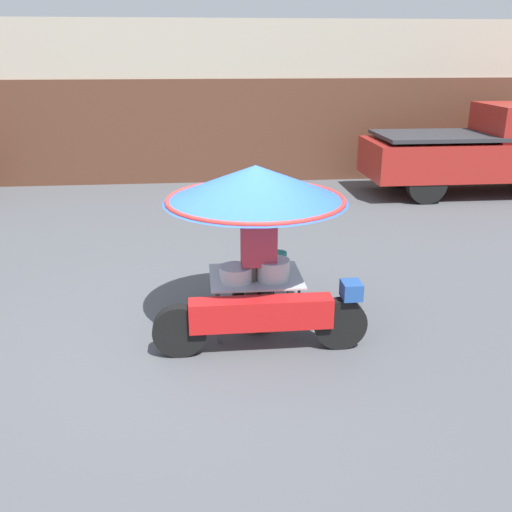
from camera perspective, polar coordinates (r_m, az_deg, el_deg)
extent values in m
plane|color=#4C4F54|center=(6.28, -4.60, -8.81)|extent=(36.00, 36.00, 0.00)
cube|color=#B2A893|center=(14.76, -5.74, 15.25)|extent=(28.00, 2.00, 3.70)
cube|color=#563323|center=(13.80, -5.62, 12.23)|extent=(23.80, 0.06, 2.40)
cylinder|color=black|center=(6.15, 8.41, -6.68)|extent=(0.56, 0.14, 0.56)
cylinder|color=black|center=(5.99, -7.63, -7.43)|extent=(0.56, 0.14, 0.56)
cube|color=red|center=(5.94, 0.51, -5.74)|extent=(1.49, 0.24, 0.32)
cube|color=#234C93|center=(6.02, 9.51, -3.38)|extent=(0.20, 0.24, 0.18)
cylinder|color=black|center=(6.76, -0.26, -4.18)|extent=(0.50, 0.14, 0.50)
cylinder|color=#515156|center=(6.25, 4.27, -5.81)|extent=(0.03, 0.03, 0.62)
cylinder|color=#515156|center=(6.89, 3.26, -3.25)|extent=(0.03, 0.03, 0.62)
cylinder|color=#515156|center=(6.16, -3.75, -6.17)|extent=(0.03, 0.03, 0.62)
cylinder|color=#515156|center=(6.81, -3.99, -3.54)|extent=(0.03, 0.03, 0.62)
cube|color=#B2B2B7|center=(6.39, -0.05, -2.04)|extent=(1.02, 0.84, 0.02)
cylinder|color=#B2B2B7|center=(6.24, -0.05, 1.69)|extent=(0.03, 0.03, 0.85)
cone|color=blue|center=(6.07, -0.05, 7.27)|extent=(1.98, 1.98, 0.39)
torus|color=red|center=(6.11, -0.05, 5.67)|extent=(1.93, 1.93, 0.05)
cylinder|color=#B7B7BC|center=(6.20, -2.02, -1.81)|extent=(0.36, 0.36, 0.17)
cylinder|color=#B7B7BC|center=(6.24, 1.70, -1.36)|extent=(0.37, 0.37, 0.23)
cylinder|color=#939399|center=(6.52, -0.64, -1.10)|extent=(0.20, 0.20, 0.08)
cylinder|color=#1E936B|center=(6.60, 2.18, -0.38)|extent=(0.21, 0.21, 0.18)
cylinder|color=#4C473D|center=(6.35, -0.54, -4.33)|extent=(0.14, 0.14, 0.82)
cylinder|color=#4C473D|center=(6.36, 1.08, -4.27)|extent=(0.14, 0.14, 0.82)
cube|color=#C13847|center=(6.10, 0.28, 1.83)|extent=(0.38, 0.22, 0.61)
sphere|color=#A87A5B|center=(5.98, 0.28, 5.63)|extent=(0.22, 0.22, 0.22)
cylinder|color=black|center=(12.39, 16.69, 6.91)|extent=(0.82, 0.24, 0.82)
cylinder|color=black|center=(13.77, 14.37, 8.36)|extent=(0.82, 0.24, 0.82)
cube|color=#A3231E|center=(13.64, 21.79, 9.14)|extent=(5.17, 1.78, 0.78)
cube|color=#2D2D33|center=(13.12, 17.98, 11.39)|extent=(2.69, 1.71, 0.08)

